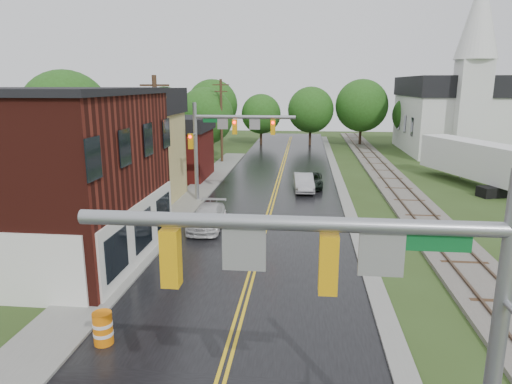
% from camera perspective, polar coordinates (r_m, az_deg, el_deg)
% --- Properties ---
extents(main_road, '(10.00, 90.00, 0.02)m').
position_cam_1_polar(main_road, '(36.38, 2.37, -0.13)').
color(main_road, black).
rests_on(main_road, ground).
extents(curb_right, '(0.80, 70.00, 0.12)m').
position_cam_1_polar(curb_right, '(41.30, 10.33, 1.29)').
color(curb_right, gray).
rests_on(curb_right, ground).
extents(sidewalk_left, '(2.40, 50.00, 0.12)m').
position_cam_1_polar(sidewalk_left, '(32.59, -9.18, -1.90)').
color(sidewalk_left, gray).
rests_on(sidewalk_left, ground).
extents(yellow_house, '(8.00, 7.00, 6.40)m').
position_cam_1_polar(yellow_house, '(34.41, -16.69, 3.97)').
color(yellow_house, tan).
rests_on(yellow_house, ground).
extents(darkred_building, '(7.00, 6.00, 4.40)m').
position_cam_1_polar(darkred_building, '(42.60, -10.73, 4.64)').
color(darkred_building, '#3F0F0C').
rests_on(darkred_building, ground).
extents(church, '(10.40, 18.40, 20.00)m').
position_cam_1_polar(church, '(61.70, 23.17, 9.84)').
color(church, silver).
rests_on(church, ground).
extents(railroad, '(3.20, 80.00, 0.30)m').
position_cam_1_polar(railroad, '(41.88, 16.62, 1.26)').
color(railroad, '#59544C').
rests_on(railroad, ground).
extents(traffic_signal_near, '(7.34, 0.30, 7.20)m').
position_cam_1_polar(traffic_signal_near, '(8.19, 14.29, -12.38)').
color(traffic_signal_near, gray).
rests_on(traffic_signal_near, ground).
extents(traffic_signal_far, '(7.34, 0.43, 7.20)m').
position_cam_1_polar(traffic_signal_far, '(33.00, -3.97, 7.23)').
color(traffic_signal_far, gray).
rests_on(traffic_signal_far, ground).
extents(utility_pole_b, '(1.80, 0.28, 9.00)m').
position_cam_1_polar(utility_pole_b, '(29.02, -12.21, 5.62)').
color(utility_pole_b, '#382616').
rests_on(utility_pole_b, ground).
extents(utility_pole_c, '(1.80, 0.28, 9.00)m').
position_cam_1_polar(utility_pole_c, '(50.27, -4.35, 9.03)').
color(utility_pole_c, '#382616').
rests_on(utility_pole_c, ground).
extents(tree_left_b, '(7.60, 7.60, 9.69)m').
position_cam_1_polar(tree_left_b, '(42.38, -22.50, 8.62)').
color(tree_left_b, black).
rests_on(tree_left_b, ground).
extents(tree_left_c, '(6.00, 6.00, 7.65)m').
position_cam_1_polar(tree_left_c, '(48.15, -13.61, 8.26)').
color(tree_left_c, black).
rests_on(tree_left_c, ground).
extents(tree_left_e, '(6.40, 6.40, 8.16)m').
position_cam_1_polar(tree_left_e, '(52.52, -6.20, 9.27)').
color(tree_left_e, black).
rests_on(tree_left_e, ground).
extents(suv_dark, '(2.07, 4.46, 1.24)m').
position_cam_1_polar(suv_dark, '(38.48, 6.77, 1.47)').
color(suv_dark, black).
rests_on(suv_dark, ground).
extents(sedan_silver, '(1.84, 4.40, 1.41)m').
position_cam_1_polar(sedan_silver, '(37.06, 5.96, 1.18)').
color(sedan_silver, '#9F9FA3').
rests_on(sedan_silver, ground).
extents(pickup_white, '(1.97, 4.67, 1.34)m').
position_cam_1_polar(pickup_white, '(27.51, -6.08, -3.20)').
color(pickup_white, silver).
rests_on(pickup_white, ground).
extents(semi_trailer, '(6.29, 11.93, 3.74)m').
position_cam_1_polar(semi_trailer, '(43.12, 25.60, 3.71)').
color(semi_trailer, black).
rests_on(semi_trailer, ground).
extents(construction_barrel, '(0.83, 0.83, 1.14)m').
position_cam_1_polar(construction_barrel, '(16.58, -18.59, -15.86)').
color(construction_barrel, orange).
rests_on(construction_barrel, ground).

